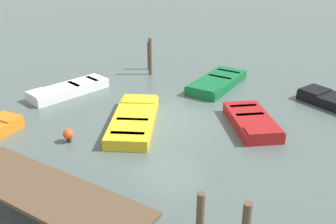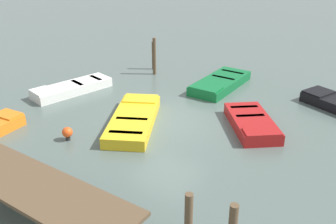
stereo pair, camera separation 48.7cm
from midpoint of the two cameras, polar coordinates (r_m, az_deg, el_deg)
ground_plane at (r=14.35m, az=0.97°, el=-1.28°), size 80.00×80.00×0.00m
dock_segment at (r=9.52m, az=-17.22°, el=-11.43°), size 5.38×1.76×0.95m
rowboat_red at (r=14.06m, az=13.44°, el=-1.59°), size 2.94×3.06×0.46m
rowboat_white at (r=17.38m, az=-13.50°, el=3.52°), size 1.75×3.69×0.46m
rowboat_green at (r=17.72m, az=8.61°, el=4.34°), size 1.62×3.70×0.46m
rowboat_yellow at (r=13.99m, az=-4.18°, el=-1.09°), size 3.22×4.08×0.46m
mooring_piling_near_right at (r=19.95m, az=-1.50°, el=8.46°), size 0.16×0.16×1.47m
mooring_piling_center at (r=19.10m, az=-1.32°, el=8.35°), size 0.16×0.16×1.86m
mooring_piling_near_left at (r=8.40m, az=4.81°, el=-16.36°), size 0.18×0.18×1.52m
marker_buoy at (r=13.23m, az=-13.86°, el=-3.03°), size 0.36×0.36×0.48m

